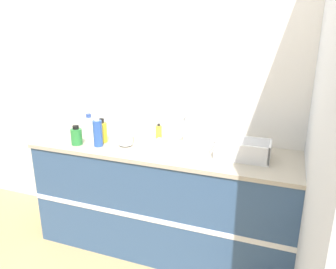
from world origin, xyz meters
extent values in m
plane|color=tan|center=(0.00, 0.00, 0.00)|extent=(12.00, 12.00, 0.00)
cube|color=silver|center=(0.00, 0.62, 1.30)|extent=(4.43, 0.06, 2.60)
cube|color=silver|center=(1.05, 0.30, 1.30)|extent=(0.06, 2.59, 2.60)
cube|color=#33517A|center=(0.00, 0.30, 0.43)|extent=(2.03, 0.59, 0.85)
cube|color=white|center=(0.00, 0.00, 0.43)|extent=(2.03, 0.01, 0.04)
cube|color=#B2A893|center=(0.00, 0.30, 0.87)|extent=(2.06, 0.62, 0.03)
cube|color=silver|center=(0.13, 0.28, 0.89)|extent=(0.47, 0.36, 0.02)
cylinder|color=silver|center=(0.13, 0.44, 1.01)|extent=(0.02, 0.02, 0.21)
cylinder|color=silver|center=(0.13, 0.36, 1.11)|extent=(0.02, 0.15, 0.02)
cylinder|color=#4C4C51|center=(-0.29, 0.24, 0.89)|extent=(0.08, 0.08, 0.01)
cylinder|color=white|center=(-0.29, 0.24, 1.02)|extent=(0.11, 0.11, 0.25)
cube|color=white|center=(0.60, 0.29, 0.89)|extent=(0.38, 0.21, 0.01)
cube|color=white|center=(0.60, 0.19, 0.95)|extent=(0.38, 0.01, 0.12)
cube|color=white|center=(0.60, 0.39, 0.95)|extent=(0.38, 0.01, 0.12)
cube|color=white|center=(0.42, 0.29, 0.95)|extent=(0.01, 0.21, 0.12)
cube|color=white|center=(0.78, 0.29, 0.95)|extent=(0.01, 0.21, 0.12)
cylinder|color=#2D56B7|center=(-0.48, 0.15, 0.98)|extent=(0.07, 0.07, 0.20)
cylinder|color=silver|center=(-0.48, 0.15, 1.11)|extent=(0.04, 0.04, 0.04)
cylinder|color=silver|center=(-0.73, 0.41, 0.95)|extent=(0.08, 0.08, 0.14)
cylinder|color=#334C9E|center=(-0.73, 0.41, 1.04)|extent=(0.04, 0.04, 0.03)
cylinder|color=yellow|center=(-0.51, 0.25, 0.96)|extent=(0.09, 0.09, 0.16)
cylinder|color=black|center=(-0.51, 0.25, 1.06)|extent=(0.05, 0.05, 0.03)
cylinder|color=#2D8C3D|center=(-0.66, 0.13, 0.95)|extent=(0.09, 0.09, 0.13)
cylinder|color=black|center=(-0.66, 0.13, 1.02)|extent=(0.05, 0.05, 0.03)
cylinder|color=gold|center=(-0.12, 0.49, 0.94)|extent=(0.05, 0.05, 0.11)
cylinder|color=black|center=(-0.12, 0.49, 1.00)|extent=(0.02, 0.02, 0.02)
camera|label=1|loc=(0.86, -1.90, 1.76)|focal=35.00mm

